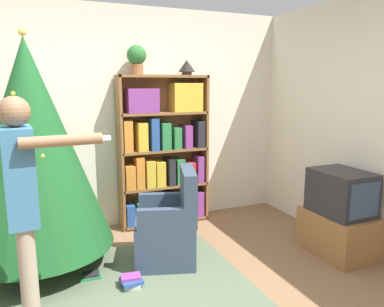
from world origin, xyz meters
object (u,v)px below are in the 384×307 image
(bookshelf, at_px, (164,154))
(armchair, at_px, (169,230))
(potted_plant, at_px, (137,58))
(table_lamp, at_px, (187,67))
(television, at_px, (341,192))
(standing_person, at_px, (23,201))
(christmas_tree, at_px, (31,146))

(bookshelf, xyz_separation_m, armchair, (-0.30, -1.00, -0.56))
(bookshelf, relative_size, potted_plant, 5.51)
(armchair, distance_m, potted_plant, 1.96)
(armchair, height_order, table_lamp, table_lamp)
(television, bearing_deg, standing_person, -176.34)
(table_lamp, bearing_deg, potted_plant, 180.00)
(bookshelf, distance_m, armchair, 1.19)
(christmas_tree, distance_m, standing_person, 1.09)
(bookshelf, relative_size, television, 3.12)
(standing_person, xyz_separation_m, potted_plant, (1.22, 1.71, 1.03))
(bookshelf, height_order, standing_person, bookshelf)
(christmas_tree, relative_size, armchair, 2.37)
(television, height_order, table_lamp, table_lamp)
(potted_plant, height_order, table_lamp, potted_plant)
(standing_person, relative_size, potted_plant, 5.00)
(armchair, bearing_deg, potted_plant, -162.10)
(christmas_tree, xyz_separation_m, potted_plant, (1.16, 0.64, 0.84))
(bookshelf, height_order, christmas_tree, christmas_tree)
(television, bearing_deg, christmas_tree, 162.41)
(armchair, xyz_separation_m, table_lamp, (0.60, 1.01, 1.59))
(television, bearing_deg, armchair, 162.43)
(television, xyz_separation_m, armchair, (-1.64, 0.52, -0.33))
(potted_plant, relative_size, table_lamp, 1.64)
(television, xyz_separation_m, standing_person, (-2.87, -0.18, 0.33))
(bookshelf, bearing_deg, table_lamp, 1.07)
(armchair, xyz_separation_m, standing_person, (-1.23, -0.70, 0.65))
(bookshelf, relative_size, table_lamp, 9.07)
(bookshelf, height_order, television, bookshelf)
(potted_plant, bearing_deg, bookshelf, -1.07)
(bookshelf, xyz_separation_m, standing_person, (-1.53, -1.71, 0.10))
(armchair, relative_size, table_lamp, 4.60)
(bookshelf, distance_m, table_lamp, 1.08)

